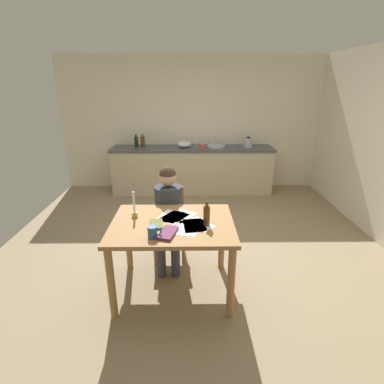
% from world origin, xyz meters
% --- Properties ---
extents(ground_plane, '(5.20, 5.20, 0.04)m').
position_xyz_m(ground_plane, '(0.00, 0.00, -0.02)').
color(ground_plane, '#937F60').
extents(wall_back, '(5.20, 0.12, 2.60)m').
position_xyz_m(wall_back, '(0.00, 2.60, 1.30)').
color(wall_back, silver).
rests_on(wall_back, ground).
extents(kitchen_counter, '(3.15, 0.64, 0.90)m').
position_xyz_m(kitchen_counter, '(0.00, 2.24, 0.45)').
color(kitchen_counter, beige).
rests_on(kitchen_counter, ground).
extents(dining_table, '(1.21, 0.91, 0.79)m').
position_xyz_m(dining_table, '(-0.23, -0.83, 0.67)').
color(dining_table, '#9E7042').
rests_on(dining_table, ground).
extents(chair_at_table, '(0.41, 0.41, 0.88)m').
position_xyz_m(chair_at_table, '(-0.31, -0.13, 0.49)').
color(chair_at_table, '#9E7042').
rests_on(chair_at_table, ground).
extents(person_seated, '(0.33, 0.60, 1.19)m').
position_xyz_m(person_seated, '(-0.31, -0.28, 0.68)').
color(person_seated, '#333842').
rests_on(person_seated, ground).
extents(coffee_mug, '(0.13, 0.08, 0.11)m').
position_xyz_m(coffee_mug, '(-0.39, -1.13, 0.84)').
color(coffee_mug, '#33598C').
rests_on(coffee_mug, dining_table).
extents(candlestick, '(0.06, 0.06, 0.27)m').
position_xyz_m(candlestick, '(-0.62, -0.69, 0.87)').
color(candlestick, gold).
rests_on(candlestick, dining_table).
extents(book_magazine, '(0.19, 0.28, 0.03)m').
position_xyz_m(book_magazine, '(-0.26, -1.07, 0.80)').
color(book_magazine, '#682E50').
rests_on(book_magazine, dining_table).
extents(book_cookery, '(0.15, 0.22, 0.02)m').
position_xyz_m(book_cookery, '(-0.38, -0.89, 0.80)').
color(book_cookery, '#5F662E').
rests_on(book_cookery, dining_table).
extents(paper_letter, '(0.27, 0.33, 0.00)m').
position_xyz_m(paper_letter, '(-0.08, -0.95, 0.79)').
color(paper_letter, white).
rests_on(paper_letter, dining_table).
extents(paper_bill, '(0.34, 0.36, 0.00)m').
position_xyz_m(paper_bill, '(-0.22, -0.71, 0.79)').
color(paper_bill, white).
rests_on(paper_bill, dining_table).
extents(paper_envelope, '(0.34, 0.36, 0.00)m').
position_xyz_m(paper_envelope, '(-0.15, -0.68, 0.79)').
color(paper_envelope, white).
rests_on(paper_envelope, dining_table).
extents(paper_receipt, '(0.35, 0.36, 0.00)m').
position_xyz_m(paper_receipt, '(0.02, -0.88, 0.79)').
color(paper_receipt, white).
rests_on(paper_receipt, dining_table).
extents(paper_notice, '(0.31, 0.35, 0.00)m').
position_xyz_m(paper_notice, '(-0.26, -0.69, 0.79)').
color(paper_notice, white).
rests_on(paper_notice, dining_table).
extents(paper_flyer, '(0.24, 0.32, 0.00)m').
position_xyz_m(paper_flyer, '(-0.01, -0.90, 0.79)').
color(paper_flyer, white).
rests_on(paper_flyer, dining_table).
extents(wine_bottle_on_table, '(0.06, 0.06, 0.24)m').
position_xyz_m(wine_bottle_on_table, '(0.10, -0.89, 0.89)').
color(wine_bottle_on_table, '#593319').
rests_on(wine_bottle_on_table, dining_table).
extents(sink_unit, '(0.36, 0.36, 0.24)m').
position_xyz_m(sink_unit, '(0.47, 2.24, 0.92)').
color(sink_unit, '#B2B7BC').
rests_on(sink_unit, kitchen_counter).
extents(bottle_oil, '(0.07, 0.07, 0.25)m').
position_xyz_m(bottle_oil, '(-1.09, 2.28, 1.01)').
color(bottle_oil, black).
rests_on(bottle_oil, kitchen_counter).
extents(bottle_vinegar, '(0.08, 0.08, 0.26)m').
position_xyz_m(bottle_vinegar, '(-0.96, 2.27, 1.01)').
color(bottle_vinegar, '#593319').
rests_on(bottle_vinegar, kitchen_counter).
extents(mixing_bowl, '(0.27, 0.27, 0.12)m').
position_xyz_m(mixing_bowl, '(-0.16, 2.24, 0.96)').
color(mixing_bowl, white).
rests_on(mixing_bowl, kitchen_counter).
extents(stovetop_kettle, '(0.18, 0.18, 0.22)m').
position_xyz_m(stovetop_kettle, '(1.09, 2.24, 1.00)').
color(stovetop_kettle, '#B7BABF').
rests_on(stovetop_kettle, kitchen_counter).
extents(wine_glass_near_sink, '(0.07, 0.07, 0.15)m').
position_xyz_m(wine_glass_near_sink, '(0.06, 2.39, 1.01)').
color(wine_glass_near_sink, silver).
rests_on(wine_glass_near_sink, kitchen_counter).
extents(wine_glass_by_kettle, '(0.07, 0.07, 0.15)m').
position_xyz_m(wine_glass_by_kettle, '(-0.05, 2.39, 1.01)').
color(wine_glass_by_kettle, silver).
rests_on(wine_glass_by_kettle, kitchen_counter).
extents(teacup_on_counter, '(0.12, 0.08, 0.09)m').
position_xyz_m(teacup_on_counter, '(0.18, 2.09, 0.94)').
color(teacup_on_counter, '#D84C3F').
rests_on(teacup_on_counter, kitchen_counter).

